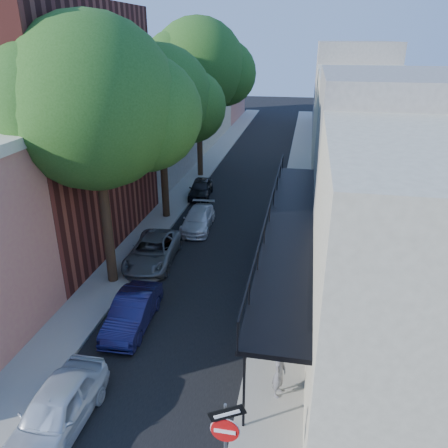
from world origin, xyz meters
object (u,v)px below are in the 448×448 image
at_px(sign_post, 225,434).
at_px(parked_car_b, 132,312).
at_px(oak_near, 107,107).
at_px(oak_far, 205,69).
at_px(oak_mid, 168,101).
at_px(parked_car_d, 198,219).
at_px(parked_car_e, 201,188).
at_px(parked_car_c, 153,251).
at_px(pedestrian, 279,374).
at_px(parked_car_a, 56,410).

height_order(sign_post, parked_car_b, sign_post).
bearing_deg(oak_near, oak_far, 89.96).
bearing_deg(oak_mid, parked_car_b, -80.97).
relative_size(oak_far, parked_car_d, 2.99).
distance_m(oak_far, parked_car_e, 9.22).
bearing_deg(oak_near, parked_car_b, -61.79).
xyz_separation_m(sign_post, oak_near, (-6.53, 9.29, 5.84)).
bearing_deg(parked_car_e, parked_car_c, -95.60).
bearing_deg(pedestrian, parked_car_d, 38.55).
xyz_separation_m(sign_post, parked_car_b, (-4.80, 6.07, -1.40)).
distance_m(sign_post, oak_mid, 19.14).
relative_size(sign_post, parked_car_b, 0.78).
xyz_separation_m(oak_mid, oak_far, (0.06, 9.04, 1.20)).
height_order(oak_mid, parked_car_c, oak_mid).
height_order(parked_car_b, parked_car_d, parked_car_b).
height_order(sign_post, oak_far, oak_far).
bearing_deg(parked_car_c, parked_car_a, -90.24).
height_order(sign_post, oak_near, oak_near).
bearing_deg(pedestrian, sign_post, 177.25).
relative_size(oak_near, parked_car_b, 2.96).
xyz_separation_m(oak_mid, parked_car_b, (1.78, -11.19, -6.42)).
bearing_deg(oak_mid, parked_car_e, 78.22).
height_order(oak_far, parked_car_a, oak_far).
bearing_deg(sign_post, oak_near, 125.09).
bearing_deg(pedestrian, oak_mid, 42.85).
bearing_deg(parked_car_c, pedestrian, -52.85).
bearing_deg(parked_car_c, oak_mid, 93.45).
distance_m(parked_car_b, parked_car_d, 9.69).
bearing_deg(oak_far, parked_car_a, -86.71).
distance_m(sign_post, pedestrian, 3.76).
relative_size(oak_near, pedestrian, 7.25).
height_order(sign_post, parked_car_d, sign_post).
relative_size(sign_post, oak_near, 0.26).
relative_size(oak_near, parked_car_a, 2.79).
bearing_deg(oak_far, oak_near, -90.04).
bearing_deg(sign_post, parked_car_e, 105.21).
bearing_deg(parked_car_c, sign_post, -66.90).
xyz_separation_m(sign_post, parked_car_c, (-5.76, 11.16, -1.39)).
distance_m(parked_car_c, parked_car_d, 4.74).
relative_size(oak_mid, parked_car_d, 2.57).
distance_m(parked_car_a, parked_car_e, 20.17).
relative_size(sign_post, oak_far, 0.25).
bearing_deg(parked_car_e, parked_car_b, -91.97).
relative_size(oak_far, parked_car_a, 2.91).
bearing_deg(pedestrian, parked_car_a, 125.60).
bearing_deg(parked_car_a, pedestrian, 21.64).
xyz_separation_m(oak_near, parked_car_b, (1.73, -3.22, -7.24)).
relative_size(oak_far, parked_car_b, 3.09).
relative_size(parked_car_d, parked_car_e, 1.09).
bearing_deg(oak_mid, sign_post, -69.14).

